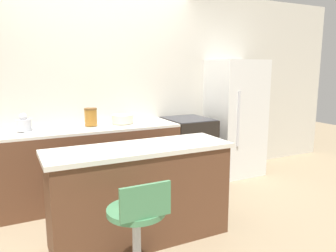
% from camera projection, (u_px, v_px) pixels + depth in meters
% --- Properties ---
extents(ground_plane, '(14.00, 14.00, 0.00)m').
position_uv_depth(ground_plane, '(121.00, 205.00, 3.78)').
color(ground_plane, '#998466').
extents(wall_back, '(8.00, 0.06, 2.60)m').
position_uv_depth(wall_back, '(101.00, 89.00, 4.18)').
color(wall_back, beige).
rests_on(wall_back, ground_plane).
extents(back_counter, '(2.25, 0.66, 0.89)m').
position_uv_depth(back_counter, '(83.00, 164.00, 3.86)').
color(back_counter, brown).
rests_on(back_counter, ground_plane).
extents(kitchen_island, '(1.66, 0.55, 0.88)m').
position_uv_depth(kitchen_island, '(140.00, 193.00, 2.96)').
color(kitchen_island, brown).
rests_on(kitchen_island, ground_plane).
extents(oven_range, '(0.58, 0.67, 0.89)m').
position_uv_depth(oven_range, '(188.00, 150.00, 4.49)').
color(oven_range, black).
rests_on(oven_range, ground_plane).
extents(refrigerator, '(0.72, 0.64, 1.67)m').
position_uv_depth(refrigerator, '(235.00, 118.00, 4.79)').
color(refrigerator, silver).
rests_on(refrigerator, ground_plane).
extents(stool_chair, '(0.41, 0.41, 0.85)m').
position_uv_depth(stool_chair, '(138.00, 235.00, 2.24)').
color(stool_chair, '#B7B7BC').
rests_on(stool_chair, ground_plane).
extents(kettle, '(0.16, 0.16, 0.20)m').
position_uv_depth(kettle, '(24.00, 124.00, 3.53)').
color(kettle, silver).
rests_on(kettle, back_counter).
extents(mixing_bowl, '(0.26, 0.26, 0.10)m').
position_uv_depth(mixing_bowl, '(122.00, 119.00, 4.03)').
color(mixing_bowl, beige).
rests_on(mixing_bowl, back_counter).
extents(canister_jar, '(0.15, 0.15, 0.21)m').
position_uv_depth(canister_jar, '(91.00, 117.00, 3.85)').
color(canister_jar, '#9E6623').
rests_on(canister_jar, back_counter).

